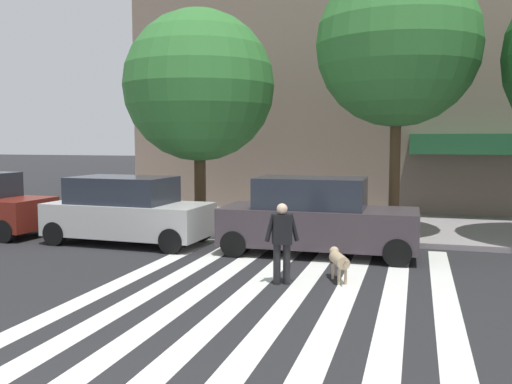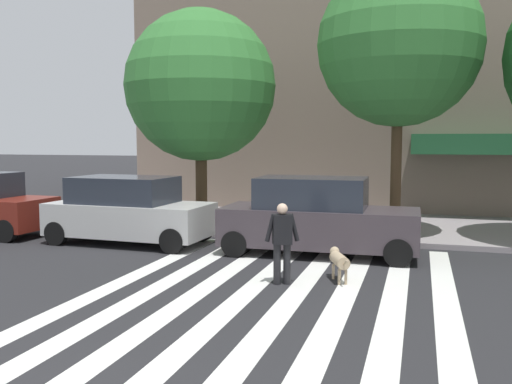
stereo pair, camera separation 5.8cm
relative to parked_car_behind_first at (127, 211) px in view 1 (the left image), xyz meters
The scene contains 9 objects.
ground_plane 5.77m from the parked_car_behind_first, 45.84° to the right, with size 160.00×160.00×0.00m, color #232326.
sidewalk_far 6.07m from the parked_car_behind_first, 48.72° to the left, with size 80.00×6.00×0.15m, color gray.
crosswalk_stripes 6.65m from the parked_car_behind_first, 38.34° to the right, with size 6.75×10.62×0.01m.
parked_car_behind_first is the anchor object (origin of this frame).
parked_car_third_in_line 5.35m from the parked_car_behind_first, ahead, with size 4.91×1.98×1.96m.
street_tree_nearest 4.64m from the parked_car_behind_first, 66.75° to the left, with size 4.72×4.72×6.79m.
street_tree_middle 8.95m from the parked_car_behind_first, 21.23° to the left, with size 4.63×4.63×7.74m.
pedestrian_dog_walker 6.02m from the parked_car_behind_first, 30.33° to the right, with size 0.68×0.37×1.64m.
dog_on_leash 6.75m from the parked_car_behind_first, 21.63° to the right, with size 0.54×1.04×0.65m.
Camera 1 is at (3.79, -3.92, 2.90)m, focal length 38.61 mm.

